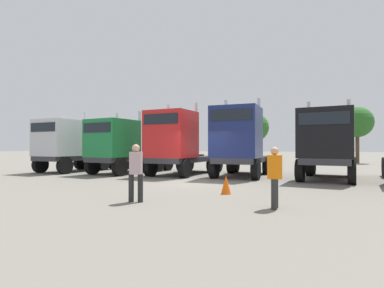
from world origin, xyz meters
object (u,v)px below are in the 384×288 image
object	(u,v)px
semi_truck_black	(327,143)
visitor_with_camera	(136,168)
traffic_cone_mid	(226,185)
semi_truck_green	(120,146)
semi_truck_navy	(239,142)
visitor_in_hivis	(275,173)
semi_truck_red	(177,143)
semi_truck_silver	(66,145)

from	to	relation	value
semi_truck_black	visitor_with_camera	world-z (taller)	semi_truck_black
visitor_with_camera	traffic_cone_mid	world-z (taller)	visitor_with_camera
semi_truck_green	traffic_cone_mid	size ratio (longest dim) A/B	9.51
semi_truck_navy	visitor_with_camera	distance (m)	8.75
semi_truck_green	visitor_in_hivis	world-z (taller)	semi_truck_green
semi_truck_black	visitor_with_camera	distance (m)	10.28
semi_truck_red	semi_truck_navy	world-z (taller)	semi_truck_navy
visitor_in_hivis	visitor_with_camera	world-z (taller)	visitor_with_camera
semi_truck_green	visitor_in_hivis	bearing A→B (deg)	61.49
semi_truck_green	semi_truck_black	xyz separation A→B (m)	(11.84, -0.18, 0.10)
semi_truck_green	semi_truck_red	xyz separation A→B (m)	(3.79, 0.03, 0.16)
traffic_cone_mid	semi_truck_black	bearing A→B (deg)	56.87
visitor_with_camera	semi_truck_navy	bearing A→B (deg)	151.77
semi_truck_red	semi_truck_black	world-z (taller)	semi_truck_red
semi_truck_green	traffic_cone_mid	bearing A→B (deg)	64.28
semi_truck_black	visitor_in_hivis	xyz separation A→B (m)	(-1.99, -7.96, -0.87)
semi_truck_silver	semi_truck_green	world-z (taller)	semi_truck_silver
semi_truck_red	semi_truck_navy	size ratio (longest dim) A/B	1.07
semi_truck_red	traffic_cone_mid	size ratio (longest dim) A/B	9.49
semi_truck_red	semi_truck_black	size ratio (longest dim) A/B	1.03
semi_truck_black	visitor_with_camera	size ratio (longest dim) A/B	3.53
semi_truck_black	visitor_with_camera	bearing A→B (deg)	-26.90
semi_truck_black	visitor_in_hivis	world-z (taller)	semi_truck_black
semi_truck_green	visitor_in_hivis	xyz separation A→B (m)	(9.85, -8.14, -0.77)
semi_truck_green	semi_truck_navy	distance (m)	7.44
visitor_in_hivis	traffic_cone_mid	world-z (taller)	visitor_in_hivis
semi_truck_green	semi_truck_navy	bearing A→B (deg)	101.71
semi_truck_green	visitor_with_camera	bearing A→B (deg)	45.50
semi_truck_silver	semi_truck_red	bearing A→B (deg)	97.90
semi_truck_black	visitor_in_hivis	distance (m)	8.25
visitor_in_hivis	visitor_with_camera	bearing A→B (deg)	7.11
semi_truck_navy	semi_truck_black	bearing A→B (deg)	90.13
traffic_cone_mid	semi_truck_red	bearing A→B (deg)	125.12
semi_truck_silver	semi_truck_navy	bearing A→B (deg)	97.96
semi_truck_black	semi_truck_red	bearing A→B (deg)	-82.25
semi_truck_red	semi_truck_navy	bearing A→B (deg)	98.16
semi_truck_green	semi_truck_black	bearing A→B (deg)	100.19
semi_truck_red	traffic_cone_mid	xyz separation A→B (m)	(4.25, -6.04, -1.56)
semi_truck_red	visitor_with_camera	world-z (taller)	semi_truck_red
semi_truck_navy	semi_truck_black	world-z (taller)	semi_truck_navy
semi_truck_navy	visitor_with_camera	world-z (taller)	semi_truck_navy
semi_truck_silver	semi_truck_navy	xyz separation A→B (m)	(11.47, 0.14, 0.19)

